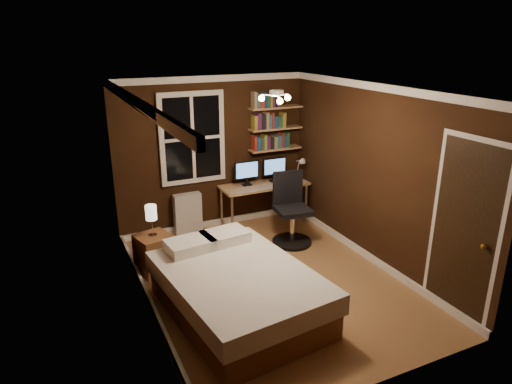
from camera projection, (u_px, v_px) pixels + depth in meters
name	position (u px, v px, depth m)	size (l,w,h in m)	color
floor	(270.00, 281.00, 6.05)	(4.20, 4.20, 0.00)	olive
wall_back	(213.00, 154.00, 7.43)	(3.20, 0.04, 2.50)	black
wall_left	(141.00, 212.00, 5.00)	(0.04, 4.20, 2.50)	black
wall_right	(375.00, 176.00, 6.28)	(0.04, 4.20, 2.50)	black
ceiling	(273.00, 89.00, 5.23)	(3.20, 4.20, 0.02)	white
window	(192.00, 138.00, 7.17)	(1.06, 0.06, 1.46)	white
door	(463.00, 233.00, 5.02)	(0.03, 0.82, 2.05)	black
door_knob	(483.00, 246.00, 4.76)	(0.06, 0.06, 0.06)	gold
ceiling_fixture	(276.00, 99.00, 5.17)	(0.44, 0.44, 0.18)	beige
bookshelf_lower	(275.00, 149.00, 7.76)	(0.92, 0.22, 0.03)	tan
books_row_lower	(275.00, 141.00, 7.72)	(0.66, 0.16, 0.23)	maroon
bookshelf_middle	(275.00, 128.00, 7.65)	(0.92, 0.22, 0.03)	tan
books_row_middle	(276.00, 121.00, 7.61)	(0.54, 0.16, 0.23)	navy
bookshelf_upper	(276.00, 107.00, 7.53)	(0.92, 0.22, 0.03)	tan
books_row_upper	(276.00, 100.00, 7.49)	(0.48, 0.16, 0.23)	#22502F
bed	(237.00, 290.00, 5.26)	(1.71, 2.22, 0.70)	brown
nightstand	(154.00, 254.00, 6.21)	(0.43, 0.43, 0.54)	brown
bedside_lamp	(152.00, 221.00, 6.05)	(0.15, 0.15, 0.43)	beige
radiator	(188.00, 213.00, 7.43)	(0.45, 0.16, 0.67)	silver
desk	(264.00, 188.00, 7.69)	(1.50, 0.56, 0.71)	tan
monitor_left	(247.00, 173.00, 7.55)	(0.43, 0.12, 0.42)	black
monitor_right	(274.00, 169.00, 7.76)	(0.43, 0.12, 0.42)	black
desk_lamp	(300.00, 169.00, 7.76)	(0.14, 0.32, 0.44)	silver
office_chair	(291.00, 216.00, 7.05)	(0.62, 0.62, 1.12)	black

